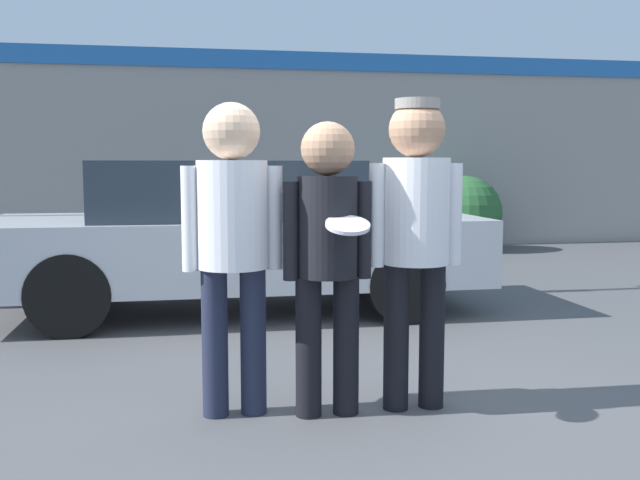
% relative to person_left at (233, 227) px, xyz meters
% --- Properties ---
extents(ground_plane, '(56.00, 56.00, 0.00)m').
position_rel_person_left_xyz_m(ground_plane, '(0.78, -0.12, -1.09)').
color(ground_plane, '#4C4C4F').
extents(storefront_building, '(24.00, 0.22, 3.34)m').
position_rel_person_left_xyz_m(storefront_building, '(0.78, 8.13, 0.61)').
color(storefront_building, gray).
rests_on(storefront_building, ground).
extents(person_left, '(0.57, 0.40, 1.79)m').
position_rel_person_left_xyz_m(person_left, '(0.00, 0.00, 0.00)').
color(person_left, '#1E2338').
rests_on(person_left, ground).
extents(person_middle_with_frisbee, '(0.51, 0.53, 1.69)m').
position_rel_person_left_xyz_m(person_middle_with_frisbee, '(0.53, -0.10, -0.09)').
color(person_middle_with_frisbee, black).
rests_on(person_middle_with_frisbee, ground).
extents(person_right, '(0.56, 0.39, 1.82)m').
position_rel_person_left_xyz_m(person_right, '(1.06, -0.08, 0.03)').
color(person_right, black).
rests_on(person_right, ground).
extents(parked_car_near, '(4.74, 1.85, 1.48)m').
position_rel_person_left_xyz_m(parked_car_near, '(0.20, 2.96, -0.33)').
color(parked_car_near, '#B7BABF').
rests_on(parked_car_near, ground).
extents(shrub, '(1.26, 1.26, 1.26)m').
position_rel_person_left_xyz_m(shrub, '(4.33, 7.31, -0.46)').
color(shrub, '#285B2D').
rests_on(shrub, ground).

